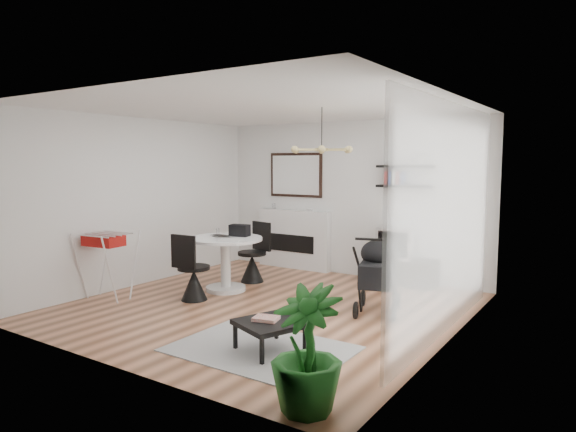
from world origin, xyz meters
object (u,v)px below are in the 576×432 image
Objects in this scene: potted_plant at (307,350)px; dining_table at (226,256)px; tv_console at (401,271)px; fireplace at (294,232)px; drying_rack at (107,264)px; coffee_table at (270,324)px; stroller at (379,278)px; crt_tv at (398,242)px.

dining_table is at bearing 139.54° from potted_plant.
fireplace is at bearing 176.41° from tv_console.
drying_rack is 3.23m from coffee_table.
potted_plant is (0.96, -4.51, 0.29)m from tv_console.
tv_console is at bearing 84.44° from stroller.
coffee_table is at bearing -117.06° from stroller.
stroller is (2.48, -1.77, -0.22)m from fireplace.
crt_tv is 0.55× the size of stroller.
stroller is (0.37, -1.63, -0.23)m from crt_tv.
tv_console is 2.85m from dining_table.
stroller is (2.43, 0.26, -0.09)m from dining_table.
drying_rack is 3.89m from stroller.
coffee_table is (0.01, -3.61, -0.40)m from crt_tv.
stroller is 2.02m from coffee_table.
potted_plant is (3.12, -4.65, -0.17)m from fireplace.
stroller reaches higher than potted_plant.
fireplace is 3.52m from drying_rack.
stroller is 1.35× the size of coffee_table.
fireplace reaches higher than crt_tv.
drying_rack is (-3.23, -3.21, 0.30)m from tv_console.
tv_console is 3.62m from coffee_table.
fireplace is 2.71× the size of coffee_table.
crt_tv reaches higher than dining_table.
crt_tv is 0.51× the size of dining_table.
crt_tv is (2.11, -0.14, 0.00)m from fireplace.
dining_table is 2.71m from coffee_table.
crt_tv is 0.60× the size of drying_rack.
drying_rack is at bearing -107.76° from fireplace.
tv_console is 1.45× the size of coffee_table.
dining_table reaches higher than coffee_table.
fireplace is at bearing 66.78° from drying_rack.
drying_rack is at bearing -134.80° from crt_tv.
fireplace is 4.33m from coffee_table.
potted_plant is (1.00, -0.90, 0.22)m from coffee_table.
drying_rack is at bearing 162.71° from potted_plant.
dining_table is at bearing 140.21° from coffee_table.
coffee_table is at bearing 138.21° from potted_plant.
tv_console is at bearing 3.85° from crt_tv.
drying_rack is at bearing -172.82° from stroller.
potted_plant reaches higher than tv_console.
coffee_table is at bearing -60.53° from fireplace.
stroller is 1.05× the size of potted_plant.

